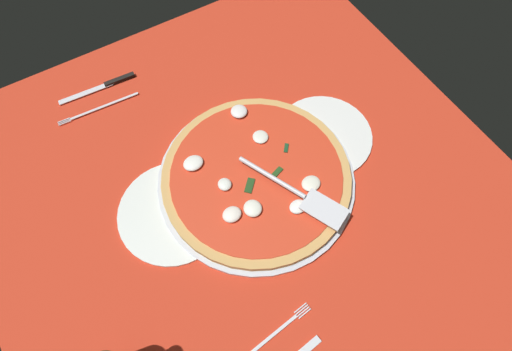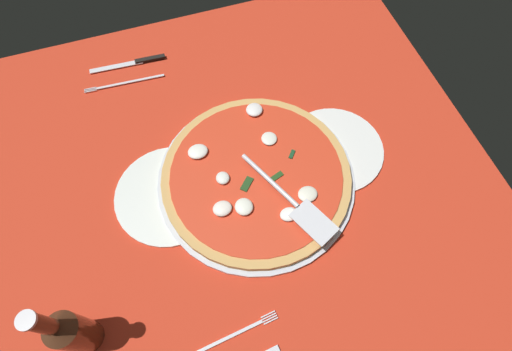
% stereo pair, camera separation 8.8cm
% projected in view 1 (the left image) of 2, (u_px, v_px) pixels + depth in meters
% --- Properties ---
extents(ground_plane, '(1.11, 1.11, 0.01)m').
position_uv_depth(ground_plane, '(246.00, 187.00, 0.90)').
color(ground_plane, red).
extents(checker_pattern, '(1.11, 1.11, 0.00)m').
position_uv_depth(checker_pattern, '(246.00, 186.00, 0.90)').
color(checker_pattern, white).
rests_on(checker_pattern, ground_plane).
extents(pizza_pan, '(0.44, 0.44, 0.01)m').
position_uv_depth(pizza_pan, '(256.00, 179.00, 0.90)').
color(pizza_pan, silver).
rests_on(pizza_pan, ground_plane).
extents(dinner_plate_left, '(0.23, 0.23, 0.01)m').
position_uv_depth(dinner_plate_left, '(324.00, 136.00, 0.95)').
color(dinner_plate_left, white).
rests_on(dinner_plate_left, ground_plane).
extents(dinner_plate_right, '(0.24, 0.24, 0.01)m').
position_uv_depth(dinner_plate_right, '(174.00, 212.00, 0.86)').
color(dinner_plate_right, white).
rests_on(dinner_plate_right, ground_plane).
extents(pizza, '(0.42, 0.42, 0.03)m').
position_uv_depth(pizza, '(256.00, 176.00, 0.88)').
color(pizza, tan).
rests_on(pizza, pizza_pan).
extents(pizza_server, '(0.14, 0.24, 0.01)m').
position_uv_depth(pizza_server, '(296.00, 192.00, 0.83)').
color(pizza_server, silver).
rests_on(pizza_server, pizza).
extents(place_setting_near, '(0.22, 0.15, 0.01)m').
position_uv_depth(place_setting_near, '(102.00, 97.00, 1.00)').
color(place_setting_near, white).
rests_on(place_setting_near, ground_plane).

